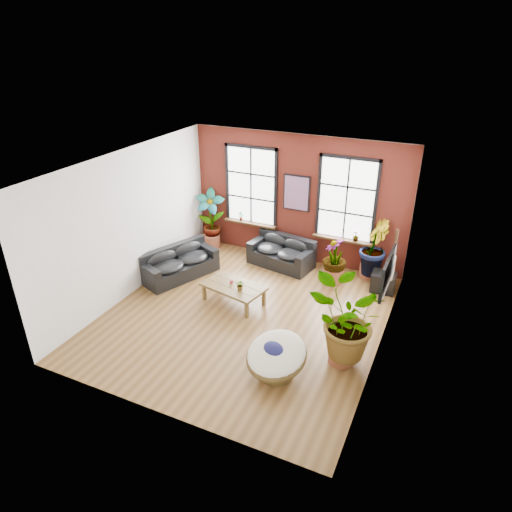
# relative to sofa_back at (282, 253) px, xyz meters

# --- Properties ---
(room) EXTENTS (6.04, 6.54, 3.54)m
(room) POSITION_rel_sofa_back_xyz_m (0.17, -2.54, 1.38)
(room) COLOR brown
(room) RESTS_ON ground
(sofa_back) EXTENTS (1.87, 1.15, 0.80)m
(sofa_back) POSITION_rel_sofa_back_xyz_m (0.00, 0.00, 0.00)
(sofa_back) COLOR black
(sofa_back) RESTS_ON ground
(sofa_left) EXTENTS (1.53, 2.17, 0.79)m
(sofa_left) POSITION_rel_sofa_back_xyz_m (-2.23, -1.72, -0.00)
(sofa_left) COLOR black
(sofa_left) RESTS_ON ground
(coffee_table) EXTENTS (1.59, 1.11, 0.56)m
(coffee_table) POSITION_rel_sofa_back_xyz_m (-0.32, -2.29, 0.05)
(coffee_table) COLOR brown
(coffee_table) RESTS_ON ground
(papasan_chair) EXTENTS (1.48, 1.48, 0.87)m
(papasan_chair) POSITION_rel_sofa_back_xyz_m (1.58, -4.23, 0.08)
(papasan_chair) COLOR #4F3D1C
(papasan_chair) RESTS_ON ground
(poster) EXTENTS (0.74, 0.06, 0.98)m
(poster) POSITION_rel_sofa_back_xyz_m (0.17, 0.50, 1.59)
(poster) COLOR black
(poster) RESTS_ON room
(tv_wall_unit) EXTENTS (0.13, 1.86, 1.20)m
(tv_wall_unit) POSITION_rel_sofa_back_xyz_m (3.11, -2.09, 1.18)
(tv_wall_unit) COLOR black
(tv_wall_unit) RESTS_ON room
(media_box) EXTENTS (0.60, 0.51, 0.48)m
(media_box) POSITION_rel_sofa_back_xyz_m (2.81, -0.25, -0.12)
(media_box) COLOR black
(media_box) RESTS_ON ground
(pot_back_left) EXTENTS (0.67, 0.67, 0.39)m
(pot_back_left) POSITION_rel_sofa_back_xyz_m (-2.35, 0.18, -0.17)
(pot_back_left) COLOR brown
(pot_back_left) RESTS_ON ground
(pot_back_right) EXTENTS (0.65, 0.65, 0.37)m
(pot_back_right) POSITION_rel_sofa_back_xyz_m (2.34, 0.31, -0.18)
(pot_back_right) COLOR brown
(pot_back_right) RESTS_ON ground
(pot_right_wall) EXTENTS (0.63, 0.63, 0.36)m
(pot_right_wall) POSITION_rel_sofa_back_xyz_m (2.58, -3.34, -0.18)
(pot_right_wall) COLOR brown
(pot_right_wall) RESTS_ON ground
(pot_mid) EXTENTS (0.62, 0.62, 0.38)m
(pot_mid) POSITION_rel_sofa_back_xyz_m (1.56, -0.33, -0.17)
(pot_mid) COLOR brown
(pot_mid) RESTS_ON ground
(floor_plant_back_left) EXTENTS (1.01, 0.85, 1.62)m
(floor_plant_back_left) POSITION_rel_sofa_back_xyz_m (-2.35, 0.20, 0.60)
(floor_plant_back_left) COLOR #254612
(floor_plant_back_left) RESTS_ON ground
(floor_plant_back_right) EXTENTS (0.77, 0.90, 1.49)m
(floor_plant_back_right) POSITION_rel_sofa_back_xyz_m (2.37, 0.28, 0.53)
(floor_plant_back_right) COLOR #254612
(floor_plant_back_right) RESTS_ON ground
(floor_plant_right_wall) EXTENTS (1.68, 1.55, 1.57)m
(floor_plant_right_wall) POSITION_rel_sofa_back_xyz_m (2.60, -3.37, 0.58)
(floor_plant_right_wall) COLOR #254612
(floor_plant_right_wall) RESTS_ON ground
(floor_plant_mid) EXTENTS (0.69, 0.69, 1.09)m
(floor_plant_mid) POSITION_rel_sofa_back_xyz_m (1.55, -0.31, 0.32)
(floor_plant_mid) COLOR #254612
(floor_plant_mid) RESTS_ON ground
(table_plant) EXTENTS (0.23, 0.20, 0.25)m
(table_plant) POSITION_rel_sofa_back_xyz_m (-0.08, -2.40, 0.23)
(table_plant) COLOR #254612
(table_plant) RESTS_ON coffee_table
(sill_plant_left) EXTENTS (0.17, 0.17, 0.27)m
(sill_plant_left) POSITION_rel_sofa_back_xyz_m (-1.48, 0.44, 0.67)
(sill_plant_left) COLOR #254612
(sill_plant_left) RESTS_ON room
(sill_plant_right) EXTENTS (0.19, 0.19, 0.27)m
(sill_plant_right) POSITION_rel_sofa_back_xyz_m (1.87, 0.44, 0.67)
(sill_plant_right) COLOR #254612
(sill_plant_right) RESTS_ON room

